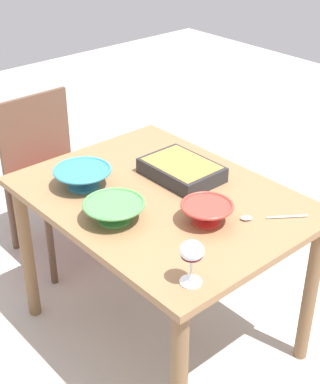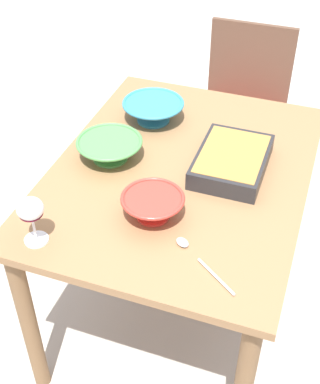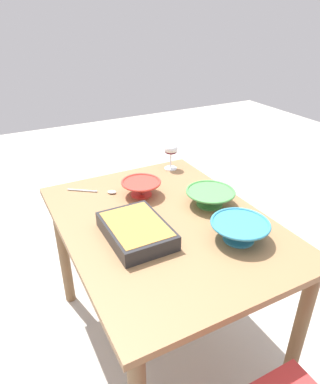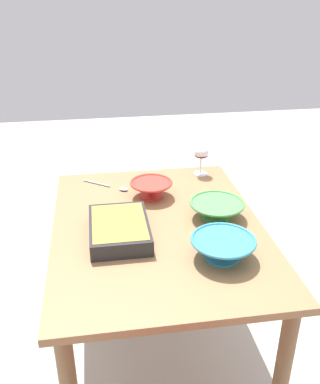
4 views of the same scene
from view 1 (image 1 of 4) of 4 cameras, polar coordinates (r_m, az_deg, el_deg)
name	(u,v)px [view 1 (image 1 of 4)]	position (r m, az deg, el deg)	size (l,w,h in m)	color
ground_plane	(162,332)	(2.71, 0.16, -13.89)	(8.00, 8.00, 0.00)	#B2ADA3
dining_table	(162,218)	(2.32, 0.18, -2.58)	(1.13, 0.85, 0.74)	olive
chair	(50,170)	(3.07, -10.96, 2.19)	(0.44, 0.43, 0.85)	#B22D2D
wine_glass	(192,254)	(1.75, 3.20, -6.19)	(0.08, 0.08, 0.16)	white
casserole_dish	(181,169)	(2.38, 2.17, 2.30)	(0.32, 0.23, 0.07)	#262628
mixing_bowl	(207,212)	(2.08, 4.72, -2.01)	(0.20, 0.20, 0.08)	red
small_bowl	(114,210)	(2.09, -4.62, -1.82)	(0.23, 0.23, 0.08)	#4C994C
serving_bowl	(83,177)	(2.32, -7.74, 1.53)	(0.24, 0.24, 0.08)	teal
serving_spoon	(261,218)	(2.14, 10.05, -2.53)	(0.17, 0.22, 0.01)	silver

